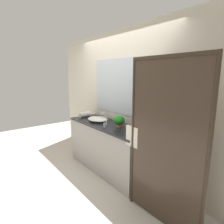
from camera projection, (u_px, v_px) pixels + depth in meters
name	position (u px, v px, depth m)	size (l,w,h in m)	color
ground_plane	(107.00, 169.00, 3.62)	(8.00, 8.00, 0.00)	beige
wall_back_with_mirror	(121.00, 100.00, 3.58)	(4.40, 0.06, 2.60)	beige
vanity_cabinet	(107.00, 147.00, 3.54)	(1.80, 0.58, 0.90)	#9E9993
shower_enclosure	(157.00, 138.00, 2.32)	(1.20, 0.59, 2.00)	#2D2319
sink_basin	(98.00, 119.00, 3.66)	(0.46, 0.34, 0.08)	white
faucet	(105.00, 117.00, 3.77)	(0.17, 0.13, 0.15)	silver
potted_plant	(119.00, 121.00, 3.25)	(0.20, 0.20, 0.19)	#B77A51
soap_dish	(138.00, 133.00, 2.89)	(0.10, 0.07, 0.04)	silver
amenity_bottle_body_wash	(135.00, 128.00, 3.06)	(0.03, 0.03, 0.10)	silver
amenity_bottle_conditioner	(107.00, 124.00, 3.35)	(0.03, 0.03, 0.08)	silver
amenity_bottle_shampoo	(104.00, 125.00, 3.24)	(0.03, 0.03, 0.09)	silver
rolled_towel_near_edge	(85.00, 114.00, 4.01)	(0.11, 0.11, 0.23)	silver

